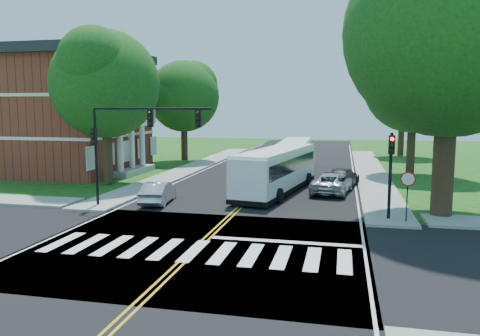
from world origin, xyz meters
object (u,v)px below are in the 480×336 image
(dark_sedan, at_px, (342,177))
(signal_nw, at_px, (132,133))
(bus_follow, at_px, (295,156))
(hatchback, at_px, (158,192))
(suv, at_px, (332,183))
(signal_ne, at_px, (391,164))
(bus_lead, at_px, (277,170))

(dark_sedan, bearing_deg, signal_nw, 52.58)
(bus_follow, distance_m, hatchback, 17.06)
(hatchback, distance_m, suv, 11.71)
(signal_ne, height_order, hatchback, signal_ne)
(bus_lead, xyz_separation_m, dark_sedan, (4.37, 3.35, -0.89))
(bus_lead, xyz_separation_m, suv, (3.70, 0.46, -0.89))
(signal_nw, height_order, hatchback, signal_nw)
(signal_ne, height_order, dark_sedan, signal_ne)
(signal_ne, xyz_separation_m, suv, (-3.06, 7.46, -2.26))
(bus_lead, height_order, suv, bus_lead)
(signal_ne, distance_m, hatchback, 13.59)
(bus_follow, bearing_deg, suv, 108.60)
(signal_ne, height_order, bus_follow, signal_ne)
(bus_follow, height_order, hatchback, bus_follow)
(signal_nw, bearing_deg, dark_sedan, 41.60)
(signal_ne, xyz_separation_m, bus_follow, (-6.61, 17.43, -1.44))
(signal_nw, xyz_separation_m, dark_sedan, (11.67, 10.36, -3.67))
(signal_nw, distance_m, signal_ne, 14.13)
(bus_lead, xyz_separation_m, bus_follow, (0.14, 10.43, -0.07))
(signal_nw, distance_m, suv, 13.80)
(bus_lead, height_order, bus_follow, bus_lead)
(signal_nw, relative_size, dark_sedan, 1.50)
(signal_nw, height_order, suv, signal_nw)
(bus_follow, bearing_deg, signal_nw, 65.85)
(hatchback, bearing_deg, bus_lead, -148.63)
(bus_lead, bearing_deg, hatchback, 48.58)
(signal_ne, distance_m, dark_sedan, 10.86)
(signal_nw, bearing_deg, hatchback, 66.24)
(bus_follow, relative_size, hatchback, 2.73)
(signal_nw, height_order, signal_ne, signal_nw)
(bus_follow, xyz_separation_m, dark_sedan, (4.23, -7.07, -0.82))
(signal_ne, xyz_separation_m, bus_lead, (-6.75, 7.00, -1.37))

